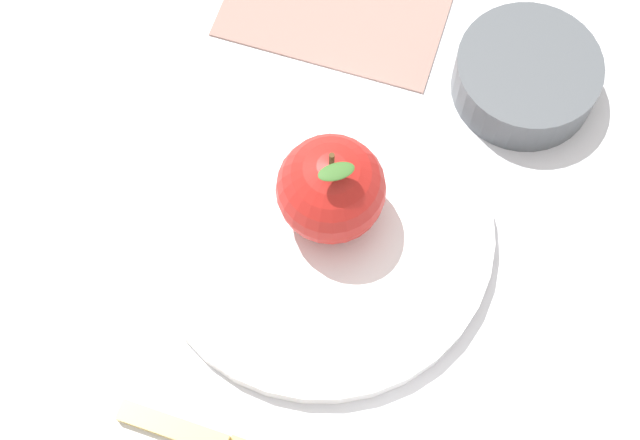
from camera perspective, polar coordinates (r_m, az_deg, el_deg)
ground_plane at (r=0.66m, az=-1.89°, el=-1.46°), size 2.40×2.40×0.00m
dinner_plate at (r=0.66m, az=-0.00°, el=-0.36°), size 0.24×0.24×0.02m
apple at (r=0.62m, az=0.67°, el=1.90°), size 0.07×0.07×0.09m
side_bowl at (r=0.72m, az=12.56°, el=8.73°), size 0.11×0.11×0.04m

